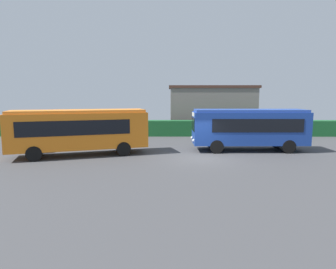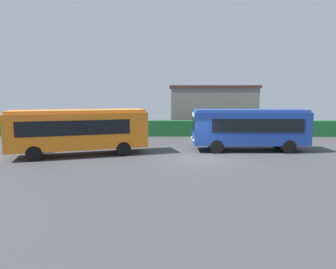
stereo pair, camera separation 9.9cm
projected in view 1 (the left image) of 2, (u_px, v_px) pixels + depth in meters
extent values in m
plane|color=#424244|center=(202.00, 158.00, 19.27)|extent=(64.00, 64.00, 0.00)
cube|color=orange|center=(80.00, 130.00, 20.03)|extent=(9.65, 5.27, 2.49)
cube|color=orange|center=(79.00, 111.00, 19.85)|extent=(9.32, 4.99, 0.20)
cube|color=black|center=(75.00, 125.00, 21.11)|extent=(6.94, 2.27, 1.00)
cube|color=black|center=(75.00, 128.00, 18.69)|extent=(6.94, 2.27, 1.00)
cube|color=black|center=(144.00, 124.00, 21.39)|extent=(0.67, 1.98, 1.05)
cube|color=silver|center=(144.00, 114.00, 21.29)|extent=(0.46, 1.33, 0.28)
cylinder|color=black|center=(119.00, 144.00, 22.16)|extent=(1.04, 0.57, 1.00)
cylinder|color=black|center=(124.00, 149.00, 19.96)|extent=(1.04, 0.57, 1.00)
cylinder|color=black|center=(39.00, 148.00, 20.43)|extent=(1.04, 0.57, 1.00)
cylinder|color=black|center=(34.00, 154.00, 18.23)|extent=(1.04, 0.57, 1.00)
sphere|color=silver|center=(143.00, 139.00, 22.21)|extent=(0.22, 0.22, 0.22)
sphere|color=silver|center=(147.00, 141.00, 20.89)|extent=(0.22, 0.22, 0.22)
cube|color=navy|center=(249.00, 128.00, 21.84)|extent=(8.61, 2.63, 2.45)
cube|color=#2747A0|center=(249.00, 111.00, 21.66)|extent=(8.35, 2.43, 0.20)
cube|color=black|center=(258.00, 126.00, 20.53)|extent=(6.70, 0.11, 0.98)
cube|color=black|center=(248.00, 123.00, 23.07)|extent=(6.70, 0.11, 0.98)
cube|color=black|center=(193.00, 124.00, 21.77)|extent=(0.06, 2.08, 1.03)
cube|color=silver|center=(193.00, 114.00, 21.68)|extent=(0.06, 1.40, 0.28)
cylinder|color=black|center=(217.00, 147.00, 20.83)|extent=(1.00, 0.29, 1.00)
cylinder|color=black|center=(212.00, 142.00, 23.15)|extent=(1.00, 0.29, 1.00)
cylinder|color=black|center=(289.00, 147.00, 20.86)|extent=(1.00, 0.29, 1.00)
cylinder|color=black|center=(276.00, 142.00, 23.17)|extent=(1.00, 0.29, 1.00)
sphere|color=silver|center=(194.00, 140.00, 21.24)|extent=(0.22, 0.22, 0.22)
sphere|color=silver|center=(192.00, 138.00, 22.62)|extent=(0.22, 0.22, 0.22)
cube|color=olive|center=(34.00, 148.00, 20.84)|extent=(0.36, 0.36, 0.78)
cube|color=#4C6B47|center=(34.00, 138.00, 20.74)|extent=(0.50, 0.47, 0.68)
sphere|color=brown|center=(33.00, 132.00, 20.68)|extent=(0.21, 0.21, 0.21)
cube|color=#334C8C|center=(234.00, 139.00, 25.26)|extent=(0.34, 0.31, 0.90)
cube|color=olive|center=(234.00, 129.00, 25.15)|extent=(0.50, 0.37, 0.79)
sphere|color=tan|center=(234.00, 123.00, 25.08)|extent=(0.25, 0.25, 0.25)
cube|color=maroon|center=(249.00, 139.00, 25.17)|extent=(0.36, 0.35, 0.85)
cube|color=#334C8C|center=(250.00, 130.00, 25.06)|extent=(0.48, 0.46, 0.74)
sphere|color=tan|center=(250.00, 125.00, 25.00)|extent=(0.23, 0.23, 0.23)
cube|color=#195428|center=(190.00, 128.00, 30.40)|extent=(44.00, 1.48, 1.64)
cube|color=slate|center=(211.00, 110.00, 34.56)|extent=(9.97, 5.05, 5.15)
cube|color=#4C2D23|center=(212.00, 87.00, 34.20)|extent=(10.37, 5.25, 0.30)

